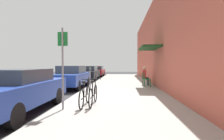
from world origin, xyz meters
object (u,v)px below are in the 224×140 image
object	(u,v)px
street_sign	(63,62)
bicycle_1	(85,96)
parked_car_2	(89,73)
parked_car_1	(71,77)
cafe_chair_1	(144,78)
parked_car_0	(17,90)
seated_patron_1	(145,75)
bicycle_0	(93,95)
parked_car_3	(97,71)
parking_meter	(90,76)
cafe_chair_0	(146,79)

from	to	relation	value
street_sign	bicycle_1	xyz separation A→B (m)	(0.60, 0.51, -1.16)
parked_car_2	bicycle_1	xyz separation A→B (m)	(2.10, -11.40, -0.25)
parked_car_1	cafe_chair_1	distance (m)	5.03
parked_car_0	parked_car_2	world-z (taller)	parked_car_2
seated_patron_1	bicycle_0	bearing A→B (deg)	-112.77
parked_car_2	street_sign	bearing A→B (deg)	-82.82
street_sign	bicycle_1	bearing A→B (deg)	40.57
bicycle_0	cafe_chair_1	bearing A→B (deg)	67.72
cafe_chair_1	parked_car_1	bearing A→B (deg)	-168.77
parked_car_0	seated_patron_1	xyz separation A→B (m)	(5.00, 7.02, 0.08)
parked_car_3	bicycle_1	distance (m)	17.20
parked_car_1	bicycle_0	xyz separation A→B (m)	(2.36, -5.31, -0.28)
parked_car_0	bicycle_1	distance (m)	2.18
parked_car_2	parking_meter	world-z (taller)	parking_meter
seated_patron_1	street_sign	bearing A→B (deg)	-116.57
parked_car_0	bicycle_0	size ratio (longest dim) A/B	2.57
street_sign	parked_car_2	bearing A→B (deg)	97.18
bicycle_0	parked_car_1	bearing A→B (deg)	113.96
parked_car_3	street_sign	distance (m)	17.67
bicycle_1	seated_patron_1	distance (m)	7.10
parked_car_0	parked_car_2	xyz separation A→B (m)	(0.00, 11.95, -0.00)
parked_car_1	cafe_chair_1	world-z (taller)	parked_car_1
street_sign	cafe_chair_0	xyz separation A→B (m)	(3.44, 6.11, -1.02)
parked_car_1	street_sign	world-z (taller)	street_sign
parking_meter	seated_patron_1	distance (m)	4.28
cafe_chair_0	street_sign	bearing A→B (deg)	-119.33
parked_car_1	parking_meter	world-z (taller)	parked_car_1
parked_car_0	parked_car_1	bearing A→B (deg)	90.00
parked_car_2	bicycle_1	distance (m)	11.59
street_sign	seated_patron_1	xyz separation A→B (m)	(3.50, 6.99, -0.82)
bicycle_0	bicycle_1	size ratio (longest dim) A/B	1.00
bicycle_1	cafe_chair_1	world-z (taller)	bicycle_1
bicycle_0	parked_car_2	bearing A→B (deg)	101.89
bicycle_0	parking_meter	bearing A→B (deg)	102.16
cafe_chair_0	parked_car_3	bearing A→B (deg)	113.29
parked_car_0	parking_meter	world-z (taller)	parking_meter
bicycle_1	cafe_chair_1	xyz separation A→B (m)	(2.84, 6.48, 0.14)
parked_car_2	parking_meter	size ratio (longest dim) A/B	3.33
parked_car_1	cafe_chair_1	xyz separation A→B (m)	(4.94, 0.98, -0.14)
street_sign	seated_patron_1	world-z (taller)	street_sign
parked_car_3	seated_patron_1	size ratio (longest dim) A/B	3.41
seated_patron_1	parked_car_3	bearing A→B (deg)	115.25
cafe_chair_0	bicycle_1	bearing A→B (deg)	-116.87
cafe_chair_0	cafe_chair_1	bearing A→B (deg)	89.99
parked_car_0	street_sign	xyz separation A→B (m)	(1.50, 0.03, 0.90)
street_sign	parking_meter	bearing A→B (deg)	89.36
cafe_chair_0	cafe_chair_1	size ratio (longest dim) A/B	1.00
parked_car_2	bicycle_0	bearing A→B (deg)	-78.11
parked_car_3	street_sign	world-z (taller)	street_sign
bicycle_0	bicycle_1	distance (m)	0.33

